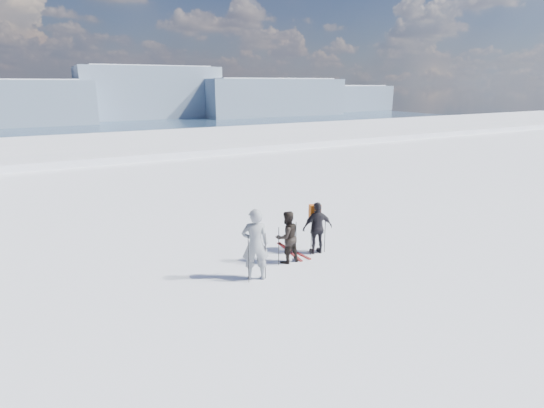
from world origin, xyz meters
The scene contains 8 objects.
lake_basin centered at (0.00, 30.00, -6.50)m, with size 820.00×820.00×71.62m.
far_mountain_range centered at (29.60, 454.78, -7.19)m, with size 770.00×110.00×53.00m.
skier_grey centered at (-2.44, 2.18, 1.01)m, with size 0.74×0.48×2.02m, color gray.
skier_dark centered at (-1.10, 2.76, 0.80)m, with size 0.78×0.61×1.60m, color black.
skier_pack centered at (0.10, 2.92, 0.84)m, with size 0.98×0.41×1.67m, color black.
backpack centered at (0.15, 3.16, 1.92)m, with size 0.36×0.20×0.50m, color #CE5A13.
ski_poles centered at (-1.23, 2.50, 0.62)m, with size 3.09×0.85×1.37m.
skis_loose centered at (-0.55, 3.39, 0.01)m, with size 0.40×1.70×0.03m.
Camera 1 is at (-7.15, -7.46, 5.20)m, focal length 28.00 mm.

